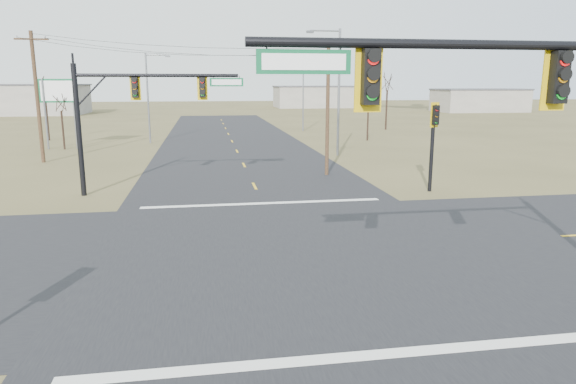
# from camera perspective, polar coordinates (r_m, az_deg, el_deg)

# --- Properties ---
(ground) EXTENTS (320.00, 320.00, 0.00)m
(ground) POSITION_cam_1_polar(r_m,az_deg,el_deg) (18.63, -0.14, -6.58)
(ground) COLOR brown
(ground) RESTS_ON ground
(road_ew) EXTENTS (160.00, 14.00, 0.02)m
(road_ew) POSITION_cam_1_polar(r_m,az_deg,el_deg) (18.63, -0.14, -6.55)
(road_ew) COLOR black
(road_ew) RESTS_ON ground
(road_ns) EXTENTS (14.00, 160.00, 0.02)m
(road_ns) POSITION_cam_1_polar(r_m,az_deg,el_deg) (18.63, -0.14, -6.54)
(road_ns) COLOR black
(road_ns) RESTS_ON ground
(stop_bar_near) EXTENTS (12.00, 0.40, 0.01)m
(stop_bar_near) POSITION_cam_1_polar(r_m,az_deg,el_deg) (11.89, 5.88, -17.84)
(stop_bar_near) COLOR silver
(stop_bar_near) RESTS_ON road_ns
(stop_bar_far) EXTENTS (12.00, 0.40, 0.01)m
(stop_bar_far) POSITION_cam_1_polar(r_m,az_deg,el_deg) (25.78, -2.77, -1.26)
(stop_bar_far) COLOR silver
(stop_bar_far) RESTS_ON road_ns
(mast_arm_near) EXTENTS (10.54, 0.40, 7.28)m
(mast_arm_near) POSITION_cam_1_polar(r_m,az_deg,el_deg) (12.29, 28.78, 7.54)
(mast_arm_near) COLOR black
(mast_arm_near) RESTS_ON ground
(mast_arm_far) EXTENTS (8.84, 0.43, 6.94)m
(mast_arm_far) POSITION_cam_1_polar(r_m,az_deg,el_deg) (28.70, -16.53, 9.68)
(mast_arm_far) COLOR black
(mast_arm_far) RESTS_ON ground
(pedestal_signal_ne) EXTENTS (0.66, 0.58, 4.95)m
(pedestal_signal_ne) POSITION_cam_1_polar(r_m,az_deg,el_deg) (29.25, 15.92, 6.82)
(pedestal_signal_ne) COLOR black
(pedestal_signal_ne) RESTS_ON ground
(utility_pole_near) EXTENTS (1.92, 0.88, 8.30)m
(utility_pole_near) POSITION_cam_1_polar(r_m,az_deg,el_deg) (33.48, 4.43, 9.25)
(utility_pole_near) COLOR #4D3821
(utility_pole_near) RESTS_ON ground
(utility_pole_far) EXTENTS (2.37, 0.28, 9.69)m
(utility_pole_far) POSITION_cam_1_polar(r_m,az_deg,el_deg) (43.19, -26.11, 9.59)
(utility_pole_far) COLOR #4D3821
(utility_pole_far) RESTS_ON ground
(highway_sign) EXTENTS (3.37, 0.36, 6.32)m
(highway_sign) POSITION_cam_1_polar(r_m,az_deg,el_deg) (51.44, -24.12, 9.32)
(highway_sign) COLOR slate
(highway_sign) RESTS_ON ground
(streetlight_a) EXTENTS (2.86, 0.39, 10.22)m
(streetlight_a) POSITION_cam_1_polar(r_m,az_deg,el_deg) (42.91, 5.38, 11.69)
(streetlight_a) COLOR slate
(streetlight_a) RESTS_ON ground
(streetlight_b) EXTENTS (2.41, 0.27, 8.64)m
(streetlight_b) POSITION_cam_1_polar(r_m,az_deg,el_deg) (65.36, 1.53, 11.04)
(streetlight_b) COLOR slate
(streetlight_b) RESTS_ON ground
(streetlight_c) EXTENTS (2.46, 0.26, 8.84)m
(streetlight_c) POSITION_cam_1_polar(r_m,az_deg,el_deg) (53.68, -15.12, 10.55)
(streetlight_c) COLOR slate
(streetlight_c) RESTS_ON ground
(bare_tree_a) EXTENTS (2.28, 2.28, 5.48)m
(bare_tree_a) POSITION_cam_1_polar(r_m,az_deg,el_deg) (51.15, -23.97, 9.19)
(bare_tree_a) COLOR black
(bare_tree_a) RESTS_ON ground
(bare_tree_b) EXTENTS (3.38, 3.38, 7.01)m
(bare_tree_b) POSITION_cam_1_polar(r_m,az_deg,el_deg) (60.02, -25.48, 10.55)
(bare_tree_b) COLOR black
(bare_tree_b) RESTS_ON ground
(bare_tree_c) EXTENTS (2.65, 2.65, 5.24)m
(bare_tree_c) POSITION_cam_1_polar(r_m,az_deg,el_deg) (54.91, 8.93, 9.95)
(bare_tree_c) COLOR black
(bare_tree_c) RESTS_ON ground
(bare_tree_d) EXTENTS (3.24, 3.24, 7.68)m
(bare_tree_d) POSITION_cam_1_polar(r_m,az_deg,el_deg) (68.33, 11.00, 11.99)
(bare_tree_d) COLOR black
(bare_tree_d) RESTS_ON ground
(warehouse_left) EXTENTS (28.00, 14.00, 5.50)m
(warehouse_left) POSITION_cam_1_polar(r_m,az_deg,el_deg) (113.74, -28.71, 8.95)
(warehouse_left) COLOR #A29B90
(warehouse_left) RESTS_ON ground
(warehouse_mid) EXTENTS (20.00, 12.00, 5.00)m
(warehouse_mid) POSITION_cam_1_polar(r_m,az_deg,el_deg) (130.48, 3.12, 10.47)
(warehouse_mid) COLOR #A29B90
(warehouse_mid) RESTS_ON ground
(warehouse_right) EXTENTS (18.00, 10.00, 4.50)m
(warehouse_right) POSITION_cam_1_polar(r_m,az_deg,el_deg) (117.67, 20.48, 9.46)
(warehouse_right) COLOR #A29B90
(warehouse_right) RESTS_ON ground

